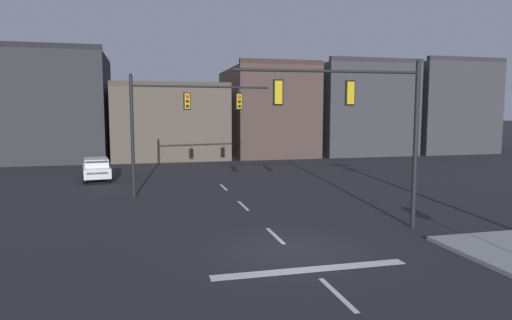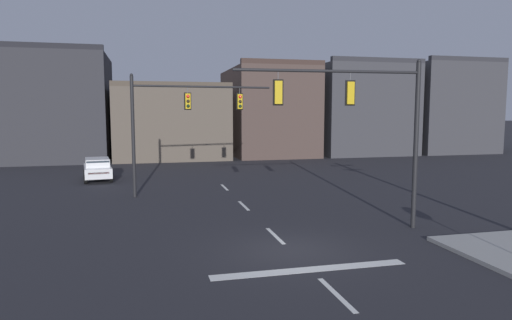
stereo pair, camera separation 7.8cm
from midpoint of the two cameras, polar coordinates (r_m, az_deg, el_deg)
The scene contains 7 objects.
ground_plane at distance 16.49m, azimuth 4.55°, elevation -11.35°, with size 400.00×400.00×0.00m, color #232328.
stop_bar_paint at distance 14.71m, azimuth 7.06°, elevation -13.56°, with size 6.40×0.50×0.01m, color silver.
lane_centreline at distance 18.32m, azimuth 2.57°, elevation -9.53°, with size 0.16×26.40×0.01m.
signal_mast_near_side at distance 19.10m, azimuth 13.90°, elevation 5.63°, with size 7.84×0.70×7.11m.
signal_mast_far_side at distance 26.99m, azimuth -10.13°, elevation 5.69°, with size 8.33×0.62×7.11m.
car_lot_nearside at distance 34.58m, azimuth -19.33°, elevation -1.02°, with size 2.38×4.62×1.61m.
building_row at distance 52.41m, azimuth 2.47°, elevation 6.10°, with size 55.19×12.96×11.13m.
Camera 2 is at (-4.92, -14.94, 4.94)m, focal length 31.66 mm.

